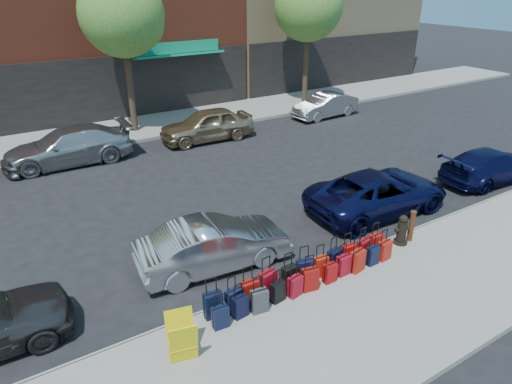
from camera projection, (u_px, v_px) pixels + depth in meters
ground at (215, 211)px, 15.14m from camera, size 120.00×120.00×0.00m
sidewalk_near at (349, 323)px, 10.13m from camera, size 60.00×4.00×0.15m
sidewalk_far at (123, 130)px, 22.76m from camera, size 60.00×4.00×0.15m
curb_near at (295, 277)px, 11.68m from camera, size 60.00×0.08×0.15m
curb_far at (136, 142)px, 21.22m from camera, size 60.00×0.08×0.15m
tree_center at (125, 17)px, 20.40m from camera, size 3.80×3.80×7.27m
tree_right at (310, 8)px, 25.43m from camera, size 3.80×3.80×7.27m
suitcase_front_0 at (213, 305)px, 10.11m from camera, size 0.44×0.28×1.00m
suitcase_front_1 at (234, 300)px, 10.30m from camera, size 0.40×0.26×0.90m
suitcase_front_2 at (249, 293)px, 10.50m from camera, size 0.41×0.23×1.00m
suitcase_front_3 at (268, 283)px, 10.80m from camera, size 0.46×0.30×1.03m
suitcase_front_4 at (289, 277)px, 11.07m from camera, size 0.41×0.25×0.95m
suitcase_front_5 at (304, 270)px, 11.30m from camera, size 0.44×0.29×0.98m
suitcase_front_6 at (321, 266)px, 11.51m from camera, size 0.38×0.23×0.89m
suitcase_front_7 at (334, 259)px, 11.76m from camera, size 0.42×0.28×0.94m
suitcase_front_8 at (348, 254)px, 12.03m from camera, size 0.37×0.22×0.88m
suitcase_front_9 at (363, 249)px, 12.21m from camera, size 0.42×0.28×0.92m
suitcase_front_10 at (375, 244)px, 12.47m from camera, size 0.38×0.22×0.91m
suitcase_back_0 at (220, 317)px, 9.82m from camera, size 0.37×0.23×0.84m
suitcase_back_1 at (240, 306)px, 10.14m from camera, size 0.37×0.24×0.84m
suitcase_back_2 at (259, 301)px, 10.28m from camera, size 0.41×0.27×0.91m
suitcase_back_3 at (278, 292)px, 10.62m from camera, size 0.37×0.25×0.82m
suitcase_back_4 at (295, 286)px, 10.80m from camera, size 0.39×0.27×0.85m
suitcase_back_5 at (310, 279)px, 10.99m from camera, size 0.43×0.30×0.94m
suitcase_back_6 at (330, 273)px, 11.30m from camera, size 0.35×0.21×0.82m
suitcase_back_7 at (343, 265)px, 11.57m from camera, size 0.37×0.22×0.87m
suitcase_back_8 at (357, 261)px, 11.70m from camera, size 0.44×0.30×0.96m
suitcase_back_9 at (373, 255)px, 11.99m from camera, size 0.36×0.22×0.84m
suitcase_back_10 at (384, 250)px, 12.19m from camera, size 0.39×0.25×0.89m
fire_hydrant at (402, 230)px, 12.87m from camera, size 0.46×0.40×0.89m
bollard at (412, 226)px, 12.98m from camera, size 0.17×0.17×0.93m
display_rack at (182, 338)px, 8.93m from camera, size 0.68×0.72×0.99m
car_near_1 at (214, 245)px, 11.98m from camera, size 4.18×1.78×1.34m
car_near_2 at (378, 192)px, 14.87m from camera, size 5.00×2.50×1.36m
car_near_3 at (491, 165)px, 17.11m from camera, size 4.39×2.04×1.24m
car_far_1 at (68, 146)px, 18.68m from camera, size 5.17×2.22×1.48m
car_far_2 at (207, 125)px, 21.35m from camera, size 4.48×1.99×1.50m
car_far_3 at (325, 105)px, 24.97m from camera, size 3.94×1.57×1.27m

